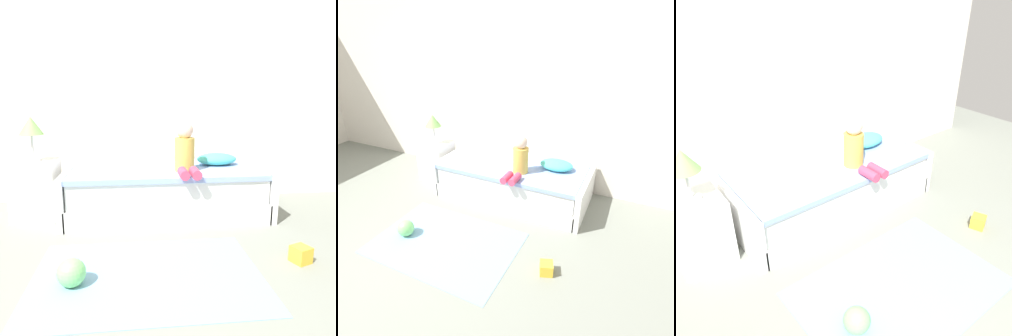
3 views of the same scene
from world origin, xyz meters
TOP-DOWN VIEW (x-y plane):
  - wall_rear at (0.00, 2.60)m, footprint 7.20×0.10m
  - bed at (0.69, 2.00)m, footprint 2.11×1.00m
  - nightstand at (-0.66, 2.00)m, footprint 0.44×0.44m
  - table_lamp at (-0.66, 2.00)m, footprint 0.24×0.24m
  - child_figure at (0.87, 1.77)m, footprint 0.20×0.51m
  - pillow at (1.27, 2.10)m, footprint 0.44×0.30m
  - toy_ball at (-0.08, 0.63)m, footprint 0.19×0.19m
  - area_rug at (0.43, 0.70)m, footprint 1.60×1.10m
  - toy_block at (1.60, 0.77)m, footprint 0.16×0.16m

SIDE VIEW (x-z plane):
  - area_rug at x=0.43m, z-range 0.00..0.01m
  - toy_block at x=1.60m, z-range 0.00..0.13m
  - toy_ball at x=-0.08m, z-range 0.00..0.19m
  - bed at x=0.69m, z-range 0.00..0.50m
  - nightstand at x=-0.66m, z-range 0.00..0.60m
  - pillow at x=1.27m, z-range 0.50..0.63m
  - child_figure at x=0.87m, z-range 0.45..0.96m
  - table_lamp at x=-0.66m, z-range 0.71..1.16m
  - wall_rear at x=0.00m, z-range 0.00..2.90m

